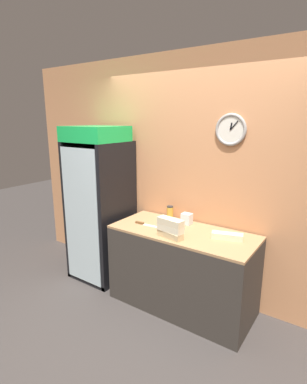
{
  "coord_description": "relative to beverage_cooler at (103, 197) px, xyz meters",
  "views": [
    {
      "loc": [
        1.41,
        -1.68,
        2.01
      ],
      "look_at": [
        -0.36,
        0.87,
        1.24
      ],
      "focal_mm": 28.0,
      "sensor_mm": 36.0,
      "label": 1
    }
  ],
  "objects": [
    {
      "name": "ground_plane",
      "position": [
        1.19,
        -0.94,
        -1.04
      ],
      "size": [
        14.0,
        14.0,
        0.0
      ],
      "primitive_type": "plane",
      "color": "#383330"
    },
    {
      "name": "wall_back",
      "position": [
        1.19,
        0.33,
        0.32
      ],
      "size": [
        5.2,
        0.09,
        2.7
      ],
      "color": "tan",
      "rests_on": "ground_plane"
    },
    {
      "name": "prep_counter",
      "position": [
        1.19,
        -0.05,
        -0.6
      ],
      "size": [
        1.51,
        0.66,
        0.87
      ],
      "color": "#332D28",
      "rests_on": "ground_plane"
    },
    {
      "name": "beverage_cooler",
      "position": [
        0.0,
        0.0,
        0.0
      ],
      "size": [
        0.65,
        0.65,
        1.91
      ],
      "color": "black",
      "rests_on": "ground_plane"
    },
    {
      "name": "sandwich_stack_bottom",
      "position": [
        1.17,
        -0.28,
        -0.14
      ],
      "size": [
        0.28,
        0.15,
        0.07
      ],
      "color": "tan",
      "rests_on": "prep_counter"
    },
    {
      "name": "sandwich_stack_middle",
      "position": [
        1.17,
        -0.28,
        -0.07
      ],
      "size": [
        0.28,
        0.14,
        0.07
      ],
      "color": "beige",
      "rests_on": "sandwich_stack_bottom"
    },
    {
      "name": "sandwich_stack_top",
      "position": [
        1.17,
        -0.28,
        -0.01
      ],
      "size": [
        0.28,
        0.13,
        0.07
      ],
      "color": "beige",
      "rests_on": "sandwich_stack_middle"
    },
    {
      "name": "sandwich_flat_left",
      "position": [
        1.64,
        0.0,
        -0.14
      ],
      "size": [
        0.31,
        0.17,
        0.06
      ],
      "color": "beige",
      "rests_on": "prep_counter"
    },
    {
      "name": "chefs_knife",
      "position": [
        0.76,
        -0.13,
        -0.16
      ],
      "size": [
        0.34,
        0.06,
        0.02
      ],
      "color": "silver",
      "rests_on": "prep_counter"
    },
    {
      "name": "condiment_jar",
      "position": [
        0.87,
        0.21,
        -0.1
      ],
      "size": [
        0.08,
        0.08,
        0.15
      ],
      "color": "gold",
      "rests_on": "prep_counter"
    },
    {
      "name": "napkin_dispenser",
      "position": [
        1.12,
        0.16,
        -0.11
      ],
      "size": [
        0.11,
        0.09,
        0.12
      ],
      "color": "silver",
      "rests_on": "prep_counter"
    }
  ]
}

